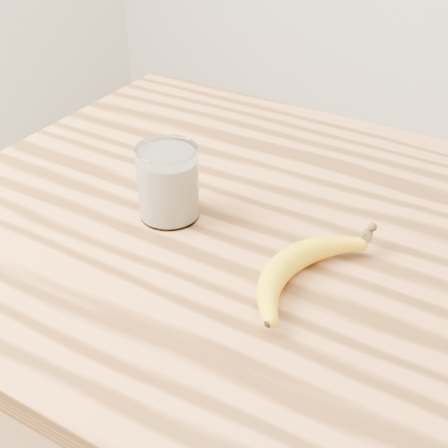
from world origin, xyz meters
The scene contains 3 objects.
table centered at (0.00, 0.00, 0.77)m, with size 1.20×0.80×0.90m.
smoothie_glass centered at (-0.24, -0.05, 0.95)m, with size 0.09×0.09×0.11m.
banana centered at (-0.04, -0.08, 0.92)m, with size 0.10×0.29×0.04m, color #DBAB0B, non-canonical shape.
Camera 1 is at (0.22, -0.65, 1.40)m, focal length 50.00 mm.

